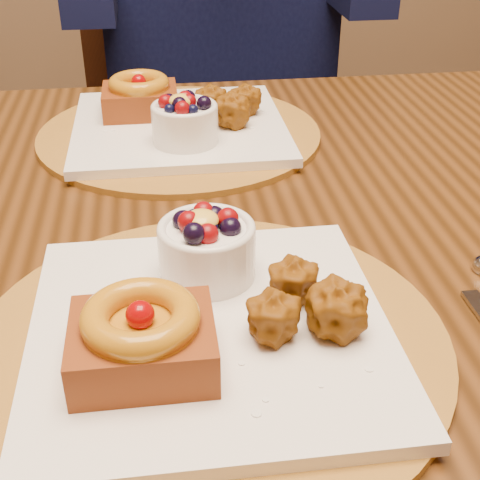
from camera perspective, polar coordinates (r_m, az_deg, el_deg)
name	(u,v)px	position (r m, az deg, el deg)	size (l,w,h in m)	color
dining_table	(194,273)	(0.76, -3.97, -2.79)	(1.60, 0.90, 0.76)	#311B08
place_setting_near	(206,318)	(0.53, -2.88, -6.69)	(0.38, 0.38, 0.08)	brown
place_setting_far	(178,122)	(0.91, -5.35, 9.99)	(0.38, 0.38, 0.08)	brown
chair_far	(152,154)	(1.63, -7.48, 7.27)	(0.51, 0.51, 0.82)	black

